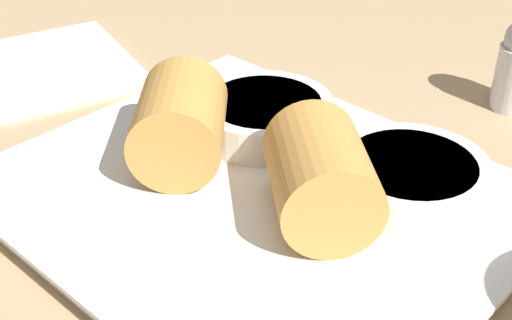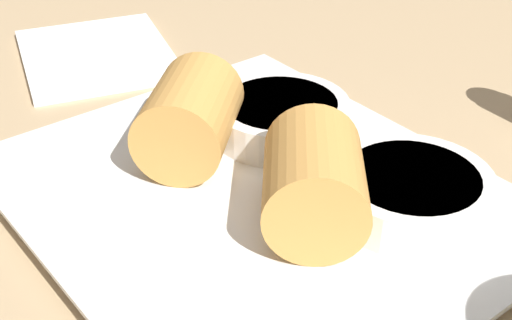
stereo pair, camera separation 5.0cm
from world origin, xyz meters
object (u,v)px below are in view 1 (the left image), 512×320
object	(u,v)px
serving_plate	(256,202)
dipping_bowl_near	(264,115)
napkin	(54,66)
dipping_bowl_far	(409,178)

from	to	relation	value
serving_plate	dipping_bowl_near	xyz separation A→B (cm)	(-4.31, 5.38, 1.96)
dipping_bowl_near	napkin	world-z (taller)	dipping_bowl_near
dipping_bowl_near	dipping_bowl_far	world-z (taller)	same
serving_plate	dipping_bowl_far	size ratio (longest dim) A/B	3.25
serving_plate	dipping_bowl_near	size ratio (longest dim) A/B	3.25
dipping_bowl_near	napkin	distance (cm)	21.16
dipping_bowl_far	serving_plate	bearing A→B (deg)	-139.36
dipping_bowl_near	serving_plate	bearing A→B (deg)	-51.28
serving_plate	dipping_bowl_far	distance (cm)	8.85
serving_plate	dipping_bowl_far	world-z (taller)	dipping_bowl_far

